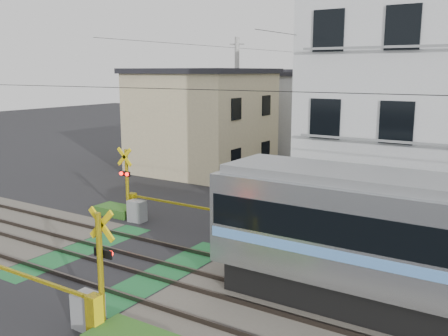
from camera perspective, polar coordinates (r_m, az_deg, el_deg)
The scene contains 10 objects.
ground at distance 17.04m, azimuth -11.84°, elevation -10.37°, with size 120.00×120.00×0.00m, color black.
track_bed at distance 17.03m, azimuth -11.85°, elevation -10.26°, with size 120.00×120.00×0.14m.
crossing_signal_near at distance 12.73m, azimuth -15.25°, elevation -14.68°, with size 4.74×0.65×3.09m.
crossing_signal_far at distance 21.03m, azimuth -10.00°, elevation -4.13°, with size 4.74×0.65×3.09m.
houses_row at distance 38.83m, azimuth 16.21°, elevation 6.31°, with size 22.07×31.35×6.80m.
tree_hill at distance 61.10m, azimuth 22.38°, elevation 9.57°, with size 40.00×13.56×11.97m.
catenary at distance 12.65m, azimuth 7.39°, elevation -0.26°, with size 60.00×5.04×7.00m.
utility_poles at distance 36.42m, azimuth 12.97°, elevation 7.50°, with size 7.90×42.00×8.00m.
pedestrian at distance 42.86m, azimuth 19.00°, elevation 3.22°, with size 0.56×0.37×1.55m, color #2D2E39.
weed_patches at distance 15.80m, azimuth -7.45°, elevation -11.26°, with size 10.25×8.80×0.40m.
Camera 1 is at (11.27, -11.20, 6.15)m, focal length 40.00 mm.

